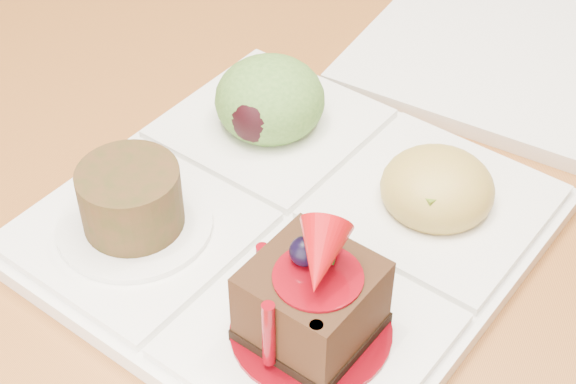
% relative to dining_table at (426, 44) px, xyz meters
% --- Properties ---
extents(dining_table, '(1.00, 1.80, 0.75)m').
position_rel_dining_table_xyz_m(dining_table, '(0.00, 0.00, 0.00)').
color(dining_table, '#A16829').
rests_on(dining_table, ground).
extents(sampler_plate, '(0.32, 0.32, 0.10)m').
position_rel_dining_table_xyz_m(sampler_plate, '(0.01, -0.34, 0.09)').
color(sampler_plate, white).
rests_on(sampler_plate, dining_table).
extents(second_plate, '(0.32, 0.32, 0.01)m').
position_rel_dining_table_xyz_m(second_plate, '(0.13, -0.06, 0.07)').
color(second_plate, white).
rests_on(second_plate, dining_table).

